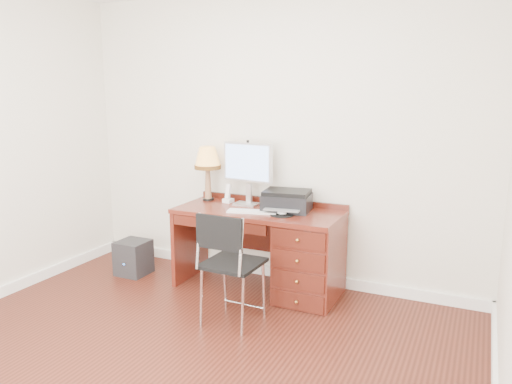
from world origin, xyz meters
The scene contains 12 objects.
ground centered at (0.00, 0.00, 0.00)m, with size 4.00×4.00×0.00m, color #36130C.
room_shell centered at (0.00, 0.63, 0.05)m, with size 4.00×4.00×4.00m.
desk centered at (0.32, 1.40, 0.41)m, with size 1.50×0.67×0.75m.
monitor centered at (-0.19, 1.56, 1.12)m, with size 0.51×0.18×0.58m.
keyboard centered at (-0.01, 1.28, 0.76)m, with size 0.44×0.13×0.02m, color white.
mouse_pad centered at (0.27, 1.30, 0.76)m, with size 0.20×0.20×0.04m.
printer centered at (0.24, 1.49, 0.84)m, with size 0.45×0.37×0.18m.
leg_lamp centered at (-0.61, 1.56, 1.13)m, with size 0.26×0.26×0.52m.
phone centered at (-0.39, 1.55, 0.80)m, with size 0.09×0.09×0.18m.
pen_cup centered at (0.35, 1.58, 0.79)m, with size 0.07×0.07×0.09m, color black.
chair centered at (0.10, 0.64, 0.55)m, with size 0.44×0.44×0.91m.
equipment_box centered at (-1.29, 1.21, 0.17)m, with size 0.29×0.29×0.34m, color black.
Camera 1 is at (1.82, -2.57, 1.80)m, focal length 35.00 mm.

